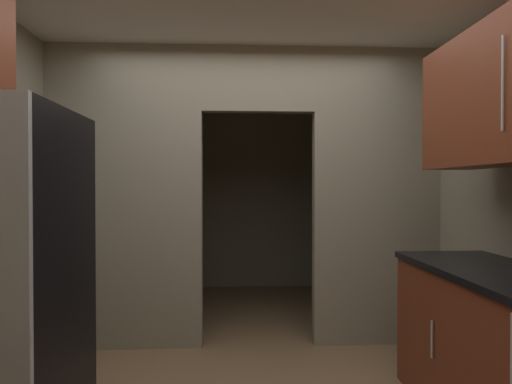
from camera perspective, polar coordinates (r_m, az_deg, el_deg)
name	(u,v)px	position (r m, az deg, el deg)	size (l,w,h in m)	color
kitchen_partition	(243,187)	(3.73, -1.69, 0.61)	(3.36, 0.12, 2.56)	gray
adjoining_room_shell	(243,193)	(5.32, -1.75, -0.19)	(3.36, 2.26, 2.56)	gray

